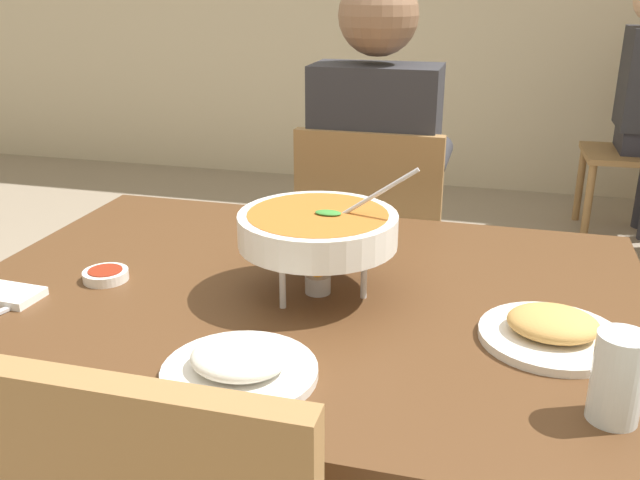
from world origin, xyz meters
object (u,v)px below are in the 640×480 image
object	(u,v)px
dining_table_main	(301,333)
rice_plate	(242,365)
chair_diner_main	(372,251)
appetizer_plate	(552,330)
drink_glass	(617,382)
curry_bowl	(318,230)
diner_main	(376,174)
sauce_dish	(106,275)

from	to	relation	value
dining_table_main	rice_plate	size ratio (longest dim) A/B	5.53
rice_plate	chair_diner_main	bearing A→B (deg)	90.23
chair_diner_main	rice_plate	size ratio (longest dim) A/B	3.75
appetizer_plate	drink_glass	world-z (taller)	drink_glass
curry_bowl	appetizer_plate	world-z (taller)	curry_bowl
curry_bowl	appetizer_plate	xyz separation A→B (m)	(0.43, -0.08, -0.11)
chair_diner_main	dining_table_main	bearing A→B (deg)	-90.00
rice_plate	appetizer_plate	distance (m)	0.52
dining_table_main	diner_main	bearing A→B (deg)	90.00
rice_plate	drink_glass	distance (m)	0.53
curry_bowl	drink_glass	xyz separation A→B (m)	(0.50, -0.29, -0.07)
dining_table_main	drink_glass	distance (m)	0.63
dining_table_main	curry_bowl	world-z (taller)	curry_bowl
chair_diner_main	appetizer_plate	size ratio (longest dim) A/B	3.75
rice_plate	diner_main	bearing A→B (deg)	90.22
diner_main	rice_plate	xyz separation A→B (m)	(0.00, -1.13, -0.00)
sauce_dish	drink_glass	size ratio (longest dim) A/B	0.69
diner_main	drink_glass	bearing A→B (deg)	-64.00
dining_table_main	rice_plate	bearing A→B (deg)	-89.23
diner_main	sauce_dish	bearing A→B (deg)	-114.60
curry_bowl	dining_table_main	bearing A→B (deg)	175.96
diner_main	appetizer_plate	bearing A→B (deg)	-62.40
rice_plate	drink_glass	xyz separation A→B (m)	(0.53, 0.03, 0.04)
dining_table_main	curry_bowl	size ratio (longest dim) A/B	3.99
curry_bowl	drink_glass	distance (m)	0.58
rice_plate	drink_glass	bearing A→B (deg)	3.40
appetizer_plate	sauce_dish	xyz separation A→B (m)	(-0.86, 0.03, -0.01)
appetizer_plate	drink_glass	bearing A→B (deg)	-71.28
sauce_dish	drink_glass	xyz separation A→B (m)	(0.93, -0.24, 0.05)
sauce_dish	drink_glass	distance (m)	0.96
appetizer_plate	drink_glass	distance (m)	0.22
diner_main	appetizer_plate	size ratio (longest dim) A/B	5.46
appetizer_plate	sauce_dish	distance (m)	0.86
drink_glass	dining_table_main	bearing A→B (deg)	151.30
curry_bowl	sauce_dish	xyz separation A→B (m)	(-0.43, -0.05, -0.12)
dining_table_main	rice_plate	world-z (taller)	rice_plate
dining_table_main	sauce_dish	size ratio (longest dim) A/B	14.74
dining_table_main	diner_main	world-z (taller)	diner_main
sauce_dish	curry_bowl	bearing A→B (deg)	6.78
curry_bowl	appetizer_plate	bearing A→B (deg)	-10.79
diner_main	curry_bowl	size ratio (longest dim) A/B	3.94
chair_diner_main	drink_glass	bearing A→B (deg)	-63.31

